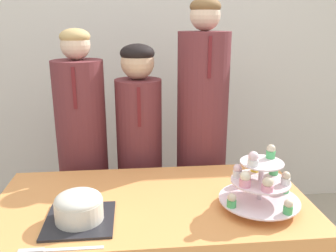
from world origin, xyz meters
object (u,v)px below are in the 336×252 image
at_px(round_cake, 79,207).
at_px(cupcake_stand, 260,183).
at_px(cake_knife, 47,250).
at_px(student_2, 201,148).
at_px(student_1, 140,166).
at_px(student_0, 84,165).

height_order(round_cake, cupcake_stand, cupcake_stand).
distance_m(cake_knife, student_2, 1.17).
height_order(round_cake, student_1, student_1).
bearing_deg(student_0, round_cake, -83.82).
distance_m(cupcake_stand, student_1, 0.88).
distance_m(student_0, student_2, 0.72).
distance_m(cupcake_stand, student_2, 0.72).
height_order(cake_knife, cupcake_stand, cupcake_stand).
bearing_deg(round_cake, student_1, 71.12).
height_order(round_cake, student_2, student_2).
relative_size(cupcake_stand, student_2, 0.20).
xyz_separation_m(cake_knife, cupcake_stand, (0.83, 0.21, 0.11)).
relative_size(cake_knife, student_1, 0.21).
xyz_separation_m(round_cake, student_0, (-0.08, 0.74, -0.13)).
height_order(cake_knife, student_0, student_0).
xyz_separation_m(cake_knife, student_2, (0.72, 0.92, 0.01)).
relative_size(student_1, student_2, 0.85).
relative_size(cake_knife, cupcake_stand, 0.87).
xyz_separation_m(student_0, student_2, (0.71, 0.00, 0.08)).
distance_m(student_0, student_1, 0.34).
relative_size(cake_knife, student_2, 0.18).
xyz_separation_m(cupcake_stand, student_1, (-0.48, 0.71, -0.20)).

